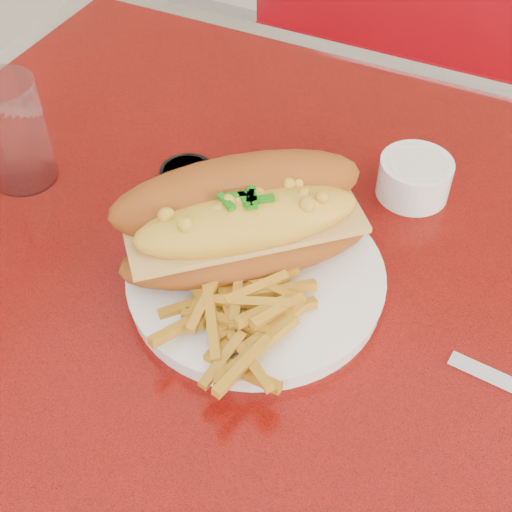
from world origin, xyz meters
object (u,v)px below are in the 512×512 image
at_px(booth_bench_far, 480,185).
at_px(mac_hoagie, 244,220).
at_px(diner_table, 369,402).
at_px(gravy_ramekin, 415,177).
at_px(water_tumbler, 14,133).
at_px(fork, 310,290).
at_px(sauce_cup_left, 188,180).
at_px(dinner_plate, 256,278).

height_order(booth_bench_far, mac_hoagie, booth_bench_far).
bearing_deg(diner_table, mac_hoagie, -175.54).
distance_m(gravy_ramekin, water_tumbler, 0.42).
xyz_separation_m(mac_hoagie, water_tumbler, (-0.28, 0.02, -0.00)).
relative_size(mac_hoagie, fork, 1.99).
bearing_deg(booth_bench_far, sauce_cup_left, -108.21).
relative_size(booth_bench_far, fork, 9.39).
height_order(gravy_ramekin, sauce_cup_left, gravy_ramekin).
xyz_separation_m(diner_table, sauce_cup_left, (-0.25, 0.06, 0.18)).
relative_size(diner_table, water_tumbler, 10.25).
height_order(booth_bench_far, dinner_plate, booth_bench_far).
height_order(gravy_ramekin, water_tumbler, water_tumbler).
bearing_deg(water_tumbler, dinner_plate, -6.19).
bearing_deg(mac_hoagie, gravy_ramekin, 14.96).
height_order(mac_hoagie, sauce_cup_left, mac_hoagie).
bearing_deg(dinner_plate, fork, 2.89).
xyz_separation_m(fork, water_tumbler, (-0.35, 0.03, 0.04)).
xyz_separation_m(diner_table, gravy_ramekin, (-0.03, 0.16, 0.18)).
bearing_deg(diner_table, fork, -159.95).
xyz_separation_m(booth_bench_far, sauce_cup_left, (-0.25, -0.75, 0.50)).
height_order(sauce_cup_left, water_tumbler, water_tumbler).
distance_m(booth_bench_far, mac_hoagie, 1.00).
relative_size(mac_hoagie, water_tumbler, 2.12).
bearing_deg(dinner_plate, sauce_cup_left, 144.24).
height_order(fork, sauce_cup_left, sauce_cup_left).
bearing_deg(booth_bench_far, dinner_plate, -98.33).
bearing_deg(dinner_plate, gravy_ramekin, 63.95).
relative_size(booth_bench_far, dinner_plate, 4.00).
relative_size(dinner_plate, gravy_ramekin, 3.44).
bearing_deg(water_tumbler, sauce_cup_left, 18.30).
bearing_deg(sauce_cup_left, diner_table, -13.90).
bearing_deg(water_tumbler, booth_bench_far, 62.55).
xyz_separation_m(mac_hoagie, fork, (0.07, -0.01, -0.04)).
height_order(booth_bench_far, fork, booth_bench_far).
xyz_separation_m(sauce_cup_left, water_tumbler, (-0.17, -0.06, 0.04)).
distance_m(booth_bench_far, gravy_ramekin, 0.82).
relative_size(mac_hoagie, sauce_cup_left, 3.30).
xyz_separation_m(dinner_plate, water_tumbler, (-0.30, 0.03, 0.05)).
bearing_deg(sauce_cup_left, water_tumbler, -161.70).
relative_size(diner_table, fork, 9.62).
bearing_deg(dinner_plate, mac_hoagie, 140.76).
distance_m(diner_table, dinner_plate, 0.21).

